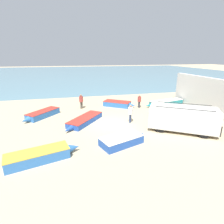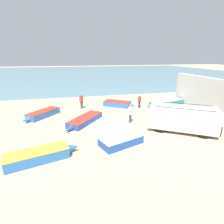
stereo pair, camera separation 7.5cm
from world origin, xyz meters
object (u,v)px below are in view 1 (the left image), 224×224
parked_van (183,118)px  fishing_rowboat_1 (84,120)px  fishing_rowboat_5 (123,140)px  fisherman_2 (139,100)px  fishing_rowboat_2 (42,114)px  fishing_rowboat_4 (165,103)px  fisherman_0 (81,100)px  fishing_rowboat_0 (118,104)px  fishing_rowboat_3 (41,155)px  fisherman_1 (130,112)px

parked_van → fishing_rowboat_1: parked_van is taller
fishing_rowboat_5 → fisherman_2: size_ratio=2.40×
fishing_rowboat_2 → fishing_rowboat_1: bearing=97.6°
fishing_rowboat_4 → fisherman_0: (-10.56, 0.90, 0.73)m
fishing_rowboat_1 → parked_van: bearing=103.2°
fishing_rowboat_0 → fishing_rowboat_3: 12.94m
fishing_rowboat_1 → fisherman_2: size_ratio=2.89×
fishing_rowboat_4 → fishing_rowboat_5: 12.00m
fishing_rowboat_1 → fishing_rowboat_4: size_ratio=0.81×
fishing_rowboat_4 → fisherman_2: fisherman_2 is taller
parked_van → fishing_rowboat_1: 8.73m
fisherman_0 → fishing_rowboat_3: bearing=134.0°
fishing_rowboat_0 → fishing_rowboat_4: fishing_rowboat_0 is taller
fishing_rowboat_0 → fishing_rowboat_4: bearing=26.3°
fisherman_2 → fishing_rowboat_2: bearing=165.6°
parked_van → fisherman_0: size_ratio=3.25×
fishing_rowboat_3 → fisherman_2: 13.62m
fishing_rowboat_3 → fishing_rowboat_5: 5.47m
fishing_rowboat_1 → fishing_rowboat_2: 4.91m
fishing_rowboat_2 → fishing_rowboat_5: bearing=81.2°
fisherman_1 → fishing_rowboat_0: bearing=127.6°
fishing_rowboat_2 → fisherman_1: fisherman_1 is taller
fishing_rowboat_3 → fishing_rowboat_0: bearing=38.2°
fishing_rowboat_0 → fisherman_2: size_ratio=2.42×
fishing_rowboat_1 → fishing_rowboat_5: (2.36, -4.80, 0.04)m
fishing_rowboat_2 → fishing_rowboat_4: (14.75, 1.29, -0.01)m
parked_van → fishing_rowboat_2: bearing=-175.4°
parked_van → fisherman_0: bearing=165.0°
fishing_rowboat_3 → fishing_rowboat_4: 16.68m
fishing_rowboat_4 → fisherman_0: size_ratio=3.27×
fishing_rowboat_0 → fishing_rowboat_4: size_ratio=0.68×
fisherman_1 → fishing_rowboat_1: bearing=-151.0°
fishing_rowboat_4 → fishing_rowboat_5: (-8.25, -8.72, -0.00)m
fishing_rowboat_1 → fishing_rowboat_3: size_ratio=1.03×
fishing_rowboat_1 → fishing_rowboat_2: (-4.14, 2.63, 0.05)m
fishing_rowboat_1 → fisherman_0: size_ratio=2.64×
fishing_rowboat_0 → fisherman_0: (-4.54, 0.03, 0.72)m
fishing_rowboat_3 → fishing_rowboat_5: size_ratio=1.17×
parked_van → fisherman_0: parked_van is taller
fishing_rowboat_1 → fishing_rowboat_5: 5.34m
fishing_rowboat_5 → fisherman_0: (-2.31, 9.62, 0.73)m
fishing_rowboat_2 → fisherman_1: 9.14m
fishing_rowboat_4 → fishing_rowboat_5: bearing=32.5°
fishing_rowboat_1 → fisherman_2: bearing=155.8°
fishing_rowboat_4 → fisherman_2: (-3.67, -0.33, 0.64)m
fisherman_0 → fisherman_2: size_ratio=1.10×
fishing_rowboat_2 → fishing_rowboat_5: (6.50, -7.43, -0.01)m
fishing_rowboat_3 → fisherman_0: (3.09, 10.48, 0.71)m
fishing_rowboat_0 → fishing_rowboat_1: (-4.59, -4.79, -0.05)m
fishing_rowboat_0 → fisherman_1: bearing=-58.9°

